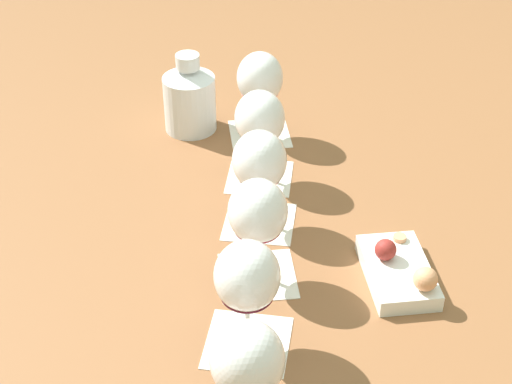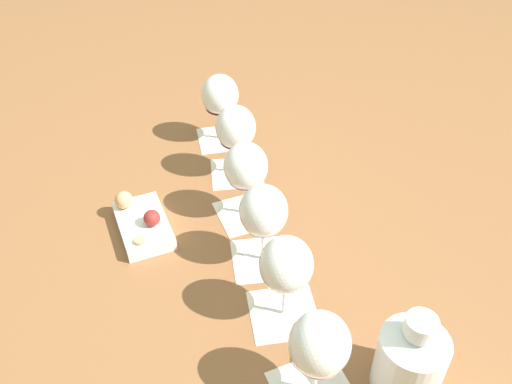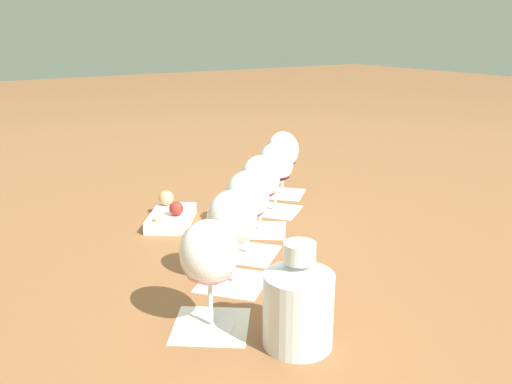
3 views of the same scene
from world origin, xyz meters
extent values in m
plane|color=brown|center=(0.00, 0.00, 0.00)|extent=(8.00, 8.00, 0.00)
cube|color=silver|center=(-0.25, 0.24, 0.00)|extent=(0.16, 0.16, 0.00)
cube|color=silver|center=(-0.14, 0.13, 0.00)|extent=(0.16, 0.16, 0.00)
cube|color=silver|center=(-0.05, 0.05, 0.00)|extent=(0.16, 0.16, 0.00)
cube|color=silver|center=(0.05, -0.05, 0.00)|extent=(0.16, 0.16, 0.00)
cube|color=silver|center=(0.14, -0.15, 0.00)|extent=(0.16, 0.16, 0.00)
cylinder|color=white|center=(-0.25, 0.24, 0.00)|extent=(0.07, 0.07, 0.01)
cylinder|color=white|center=(-0.25, 0.24, 0.04)|extent=(0.01, 0.01, 0.07)
ellipsoid|color=white|center=(-0.25, 0.24, 0.12)|extent=(0.09, 0.09, 0.10)
ellipsoid|color=pink|center=(-0.25, 0.24, 0.09)|extent=(0.07, 0.07, 0.03)
cylinder|color=white|center=(-0.14, 0.13, 0.00)|extent=(0.07, 0.07, 0.01)
cylinder|color=white|center=(-0.14, 0.13, 0.04)|extent=(0.01, 0.01, 0.07)
ellipsoid|color=white|center=(-0.14, 0.13, 0.12)|extent=(0.09, 0.09, 0.10)
ellipsoid|color=#D35863|center=(-0.14, 0.13, 0.10)|extent=(0.07, 0.07, 0.04)
cylinder|color=white|center=(-0.05, 0.05, 0.00)|extent=(0.07, 0.07, 0.01)
cylinder|color=white|center=(-0.05, 0.05, 0.04)|extent=(0.01, 0.01, 0.07)
ellipsoid|color=white|center=(-0.05, 0.05, 0.12)|extent=(0.09, 0.09, 0.10)
ellipsoid|color=#9E2933|center=(-0.05, 0.05, 0.09)|extent=(0.07, 0.07, 0.03)
cylinder|color=white|center=(0.05, -0.05, 0.00)|extent=(0.07, 0.07, 0.01)
cylinder|color=white|center=(0.05, -0.05, 0.04)|extent=(0.01, 0.01, 0.07)
ellipsoid|color=white|center=(0.05, -0.05, 0.12)|extent=(0.09, 0.09, 0.10)
ellipsoid|color=maroon|center=(0.05, -0.05, 0.09)|extent=(0.07, 0.07, 0.03)
cylinder|color=white|center=(0.14, -0.15, 0.00)|extent=(0.07, 0.07, 0.01)
cylinder|color=white|center=(0.14, -0.15, 0.04)|extent=(0.01, 0.01, 0.07)
ellipsoid|color=white|center=(0.14, -0.15, 0.12)|extent=(0.09, 0.09, 0.10)
ellipsoid|color=#420A1A|center=(0.14, -0.15, 0.09)|extent=(0.07, 0.07, 0.03)
ellipsoid|color=white|center=(0.24, -0.24, 0.12)|extent=(0.09, 0.09, 0.10)
ellipsoid|color=black|center=(0.24, -0.24, 0.09)|extent=(0.07, 0.07, 0.02)
cylinder|color=silver|center=(-0.35, 0.16, 0.05)|extent=(0.10, 0.10, 0.11)
cone|color=silver|center=(-0.35, 0.16, 0.12)|extent=(0.10, 0.10, 0.02)
cylinder|color=silver|center=(-0.35, 0.16, 0.14)|extent=(0.04, 0.04, 0.03)
cube|color=white|center=(0.19, 0.10, 0.01)|extent=(0.18, 0.16, 0.03)
sphere|color=maroon|center=(0.17, 0.10, 0.04)|extent=(0.03, 0.03, 0.03)
sphere|color=tan|center=(0.25, 0.09, 0.04)|extent=(0.04, 0.04, 0.04)
cylinder|color=tan|center=(0.16, 0.15, 0.03)|extent=(0.02, 0.02, 0.01)
camera|label=1|loc=(0.69, -0.65, 0.78)|focal=55.00mm
camera|label=2|loc=(-0.40, 0.65, 0.74)|focal=38.00mm
camera|label=3|loc=(-0.89, 0.57, 0.43)|focal=38.00mm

